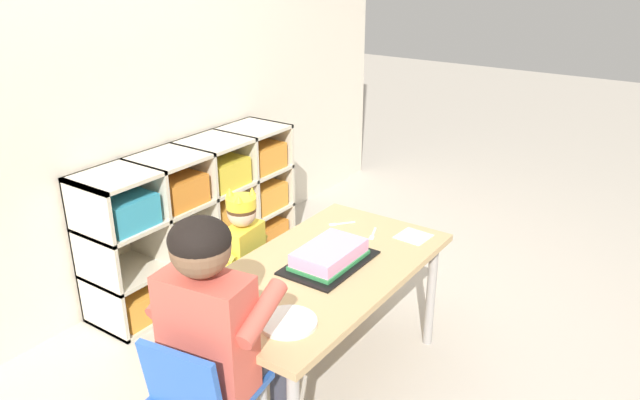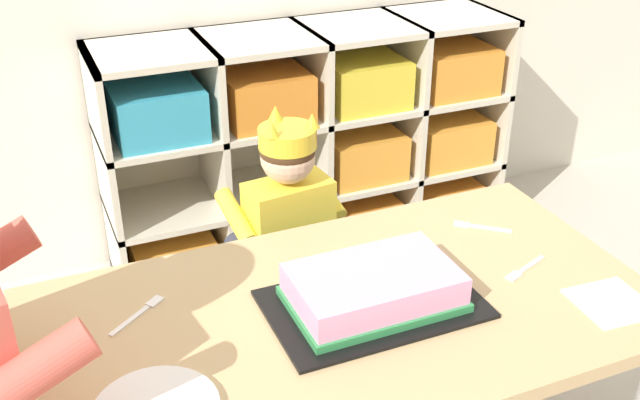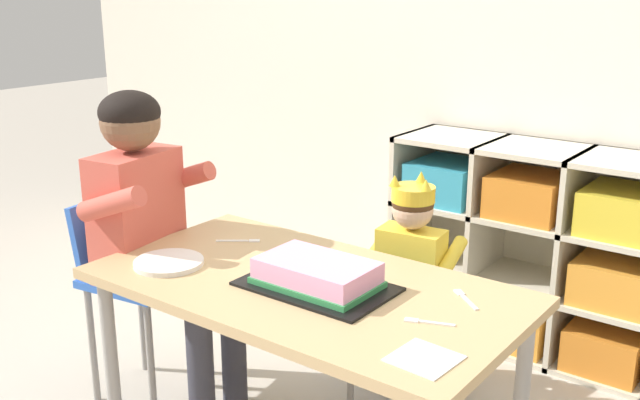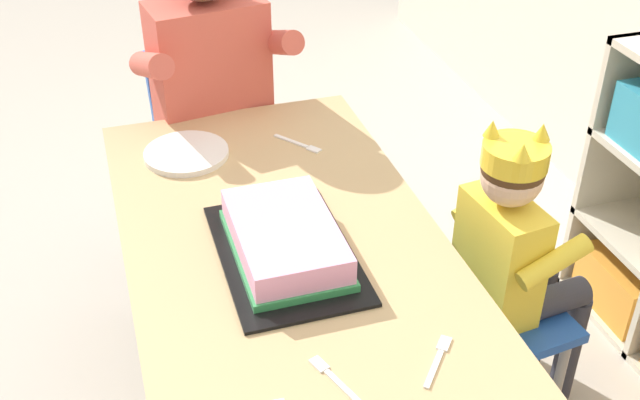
% 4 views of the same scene
% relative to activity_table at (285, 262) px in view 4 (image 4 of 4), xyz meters
% --- Properties ---
extents(activity_table, '(1.21, 0.65, 0.58)m').
position_rel_activity_table_xyz_m(activity_table, '(0.00, 0.00, 0.00)').
color(activity_table, tan).
rests_on(activity_table, ground).
extents(classroom_chair_blue, '(0.38, 0.37, 0.56)m').
position_rel_activity_table_xyz_m(classroom_chair_blue, '(0.07, 0.42, -0.19)').
color(classroom_chair_blue, '#1E4CA8').
rests_on(classroom_chair_blue, ground).
extents(child_with_crown, '(0.31, 0.32, 0.80)m').
position_rel_activity_table_xyz_m(child_with_crown, '(0.06, 0.52, -0.03)').
color(child_with_crown, yellow).
rests_on(child_with_crown, ground).
extents(classroom_chair_adult_side, '(0.37, 0.35, 0.69)m').
position_rel_activity_table_xyz_m(classroom_chair_adult_side, '(-0.72, -0.03, -0.09)').
color(classroom_chair_adult_side, blue).
rests_on(classroom_chair_adult_side, ground).
extents(adult_helper_seated, '(0.45, 0.44, 1.06)m').
position_rel_activity_table_xyz_m(adult_helper_seated, '(-0.61, -0.01, 0.13)').
color(adult_helper_seated, '#D15647').
rests_on(adult_helper_seated, ground).
extents(birthday_cake_on_tray, '(0.41, 0.26, 0.08)m').
position_rel_activity_table_xyz_m(birthday_cake_on_tray, '(0.05, -0.01, 0.09)').
color(birthday_cake_on_tray, black).
rests_on(birthday_cake_on_tray, activity_table).
extents(paper_plate_stack, '(0.21, 0.21, 0.01)m').
position_rel_activity_table_xyz_m(paper_plate_stack, '(-0.40, -0.14, 0.07)').
color(paper_plate_stack, white).
rests_on(paper_plate_stack, activity_table).
extents(fork_near_child_seat, '(0.12, 0.10, 0.00)m').
position_rel_activity_table_xyz_m(fork_near_child_seat, '(-0.37, 0.14, 0.06)').
color(fork_near_child_seat, white).
rests_on(fork_near_child_seat, activity_table).
extents(fork_near_cake_tray, '(0.12, 0.06, 0.00)m').
position_rel_activity_table_xyz_m(fork_near_cake_tray, '(0.39, -0.02, 0.06)').
color(fork_near_cake_tray, white).
rests_on(fork_near_cake_tray, activity_table).
extents(fork_at_table_front_edge, '(0.11, 0.09, 0.00)m').
position_rel_activity_table_xyz_m(fork_at_table_front_edge, '(0.41, 0.16, 0.06)').
color(fork_at_table_front_edge, white).
rests_on(fork_at_table_front_edge, activity_table).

